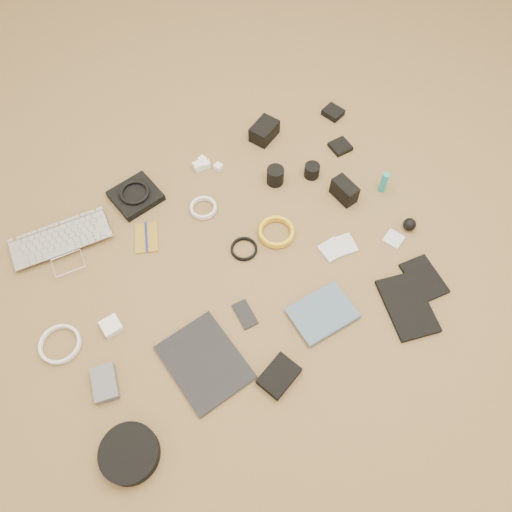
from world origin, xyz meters
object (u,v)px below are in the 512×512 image
phone (245,314)px  headphone_case (130,454)px  laptop (65,251)px  tablet (205,362)px  paperback (336,332)px  dslr_camera (264,131)px

phone → headphone_case: size_ratio=0.58×
laptop → headphone_case: 0.75m
tablet → headphone_case: size_ratio=1.61×
laptop → phone: bearing=-45.5°
tablet → headphone_case: bearing=-162.0°
laptop → paperback: laptop is taller
tablet → laptop: bearing=105.8°
tablet → paperback: paperback is taller
phone → paperback: paperback is taller
laptop → dslr_camera: (0.90, 0.11, 0.02)m
dslr_camera → paperback: bearing=-131.3°
laptop → tablet: size_ratio=1.27×
phone → paperback: size_ratio=0.48×
dslr_camera → phone: bearing=-151.0°
dslr_camera → phone: dslr_camera is taller
headphone_case → paperback: 0.73m
phone → dslr_camera: bearing=57.2°
laptop → dslr_camera: bearing=13.0°
tablet → phone: (0.19, 0.08, -0.00)m
tablet → headphone_case: 0.34m
dslr_camera → tablet: dslr_camera is taller
paperback → dslr_camera: bearing=-16.3°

